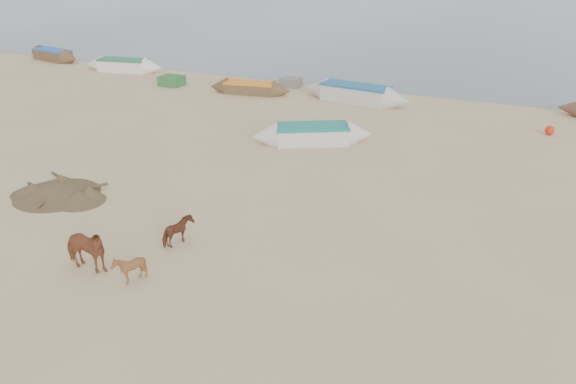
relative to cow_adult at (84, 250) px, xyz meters
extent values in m
plane|color=tan|center=(3.92, 1.19, -0.67)|extent=(140.00, 140.00, 0.00)
plane|color=slate|center=(3.92, 83.19, -0.67)|extent=(160.00, 160.00, 0.00)
imported|color=brown|center=(0.00, 0.00, 0.00)|extent=(1.60, 0.73, 1.35)
imported|color=brown|center=(1.48, 0.03, -0.24)|extent=(0.99, 0.94, 0.87)
imported|color=brown|center=(1.56, 2.29, -0.23)|extent=(0.90, 1.00, 0.89)
cone|color=brown|center=(-4.63, 3.59, -0.44)|extent=(3.32, 3.32, 0.46)
cube|color=#2D6432|center=(-10.36, 19.34, -0.37)|extent=(1.40, 1.20, 0.60)
sphere|color=red|center=(11.82, 18.30, -0.45)|extent=(0.44, 0.44, 0.44)
cube|color=slate|center=(-3.30, 22.13, -0.39)|extent=(1.20, 1.10, 0.56)
sphere|color=red|center=(-18.58, 21.49, -0.43)|extent=(0.48, 0.48, 0.48)
camera|label=1|loc=(10.63, -10.13, 7.92)|focal=35.00mm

